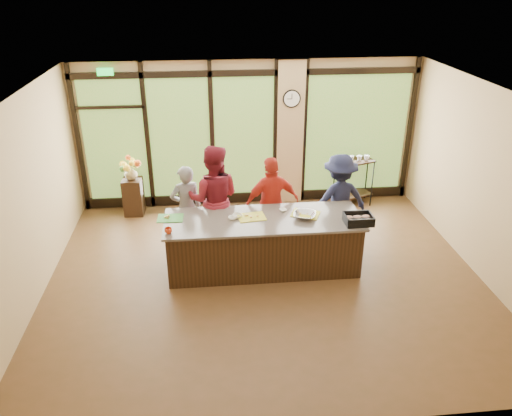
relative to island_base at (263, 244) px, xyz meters
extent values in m
plane|color=#51391C|center=(0.00, -0.30, -0.44)|extent=(7.00, 7.00, 0.00)
plane|color=silver|center=(0.00, -0.30, 2.56)|extent=(7.00, 7.00, 0.00)
plane|color=tan|center=(0.00, 2.70, 1.06)|extent=(7.00, 0.00, 7.00)
plane|color=tan|center=(-3.50, -0.30, 1.06)|extent=(0.00, 6.00, 6.00)
plane|color=tan|center=(3.50, -0.30, 1.06)|extent=(0.00, 6.00, 6.00)
cube|color=tan|center=(0.85, 2.64, 1.06)|extent=(0.55, 0.12, 3.00)
cube|color=black|center=(0.00, 2.65, 2.31)|extent=(6.90, 0.08, 0.12)
cube|color=black|center=(0.00, 2.65, -0.32)|extent=(6.90, 0.08, 0.20)
cube|color=#19D83F|center=(-2.70, 2.60, 2.39)|extent=(0.30, 0.04, 0.14)
cube|color=#426423|center=(-2.70, 2.67, 1.01)|extent=(1.20, 0.02, 2.50)
cube|color=#426423|center=(-1.40, 2.67, 1.01)|extent=(1.20, 0.02, 2.50)
cube|color=#426423|center=(-0.10, 2.67, 1.01)|extent=(1.20, 0.02, 2.50)
cube|color=#426423|center=(2.25, 2.67, 1.01)|extent=(2.10, 0.02, 2.50)
cube|color=black|center=(-3.40, 2.65, 1.06)|extent=(0.08, 0.08, 3.00)
cube|color=black|center=(-2.05, 2.65, 1.06)|extent=(0.08, 0.08, 3.00)
cube|color=black|center=(-0.75, 2.65, 1.06)|extent=(0.08, 0.08, 3.00)
cube|color=black|center=(0.55, 2.65, 1.06)|extent=(0.08, 0.08, 3.00)
cube|color=black|center=(1.15, 2.65, 1.06)|extent=(0.08, 0.08, 3.00)
cube|color=black|center=(3.40, 2.65, 1.06)|extent=(0.08, 0.08, 3.00)
cube|color=black|center=(0.00, 0.00, 0.00)|extent=(3.10, 1.00, 0.88)
cube|color=#6C6459|center=(0.00, 0.00, 0.46)|extent=(3.20, 1.10, 0.04)
cylinder|color=black|center=(0.85, 2.57, 1.81)|extent=(0.36, 0.04, 0.36)
cylinder|color=white|center=(0.85, 2.55, 1.81)|extent=(0.31, 0.01, 0.31)
cube|color=black|center=(0.85, 2.55, 1.86)|extent=(0.01, 0.00, 0.11)
cube|color=black|center=(0.80, 2.55, 1.81)|extent=(0.09, 0.00, 0.01)
imported|color=slate|center=(-1.27, 0.85, 0.34)|extent=(0.65, 0.53, 1.55)
imported|color=maroon|center=(-0.78, 0.75, 0.53)|extent=(1.03, 0.85, 1.94)
imported|color=#B3291B|center=(0.23, 0.70, 0.41)|extent=(1.07, 0.62, 1.71)
imported|color=#161932|center=(1.45, 0.79, 0.40)|extent=(1.18, 0.81, 1.68)
cube|color=black|center=(1.48, -0.31, 0.52)|extent=(0.45, 0.35, 0.08)
imported|color=silver|center=(0.67, -0.04, 0.52)|extent=(0.46, 0.46, 0.09)
cube|color=#388731|center=(-1.50, 0.16, 0.49)|extent=(0.42, 0.32, 0.01)
cube|color=gold|center=(-0.19, 0.07, 0.49)|extent=(0.48, 0.38, 0.01)
cube|color=gold|center=(0.71, 0.09, 0.49)|extent=(0.54, 0.48, 0.01)
imported|color=white|center=(-0.42, 0.09, 0.51)|extent=(0.17, 0.17, 0.05)
imported|color=white|center=(-0.50, 0.03, 0.50)|extent=(0.18, 0.18, 0.04)
imported|color=white|center=(0.36, 0.25, 0.49)|extent=(0.15, 0.15, 0.03)
imported|color=red|center=(-1.50, -0.35, 0.53)|extent=(0.13, 0.13, 0.09)
cube|color=black|center=(-2.40, 2.31, -0.06)|extent=(0.40, 0.40, 0.76)
imported|color=olive|center=(-2.40, 2.31, 0.46)|extent=(0.34, 0.34, 0.27)
cube|color=black|center=(2.19, 2.40, -0.24)|extent=(0.88, 0.68, 0.03)
cube|color=black|center=(2.19, 2.40, 0.51)|extent=(0.88, 0.68, 0.03)
cylinder|color=black|center=(1.84, 2.20, 0.06)|extent=(0.03, 0.03, 1.00)
cylinder|color=black|center=(2.55, 2.20, 0.06)|extent=(0.03, 0.03, 1.00)
cylinder|color=black|center=(1.84, 2.60, 0.06)|extent=(0.03, 0.03, 1.00)
cylinder|color=black|center=(2.55, 2.60, 0.06)|extent=(0.03, 0.03, 1.00)
imported|color=silver|center=(1.95, 2.40, 0.58)|extent=(0.14, 0.14, 0.10)
imported|color=silver|center=(2.12, 2.40, 0.58)|extent=(0.14, 0.14, 0.10)
imported|color=silver|center=(2.28, 2.40, 0.58)|extent=(0.14, 0.14, 0.10)
imported|color=silver|center=(2.44, 2.40, 0.58)|extent=(0.14, 0.14, 0.10)
camera|label=1|loc=(-0.84, -7.15, 4.12)|focal=35.00mm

